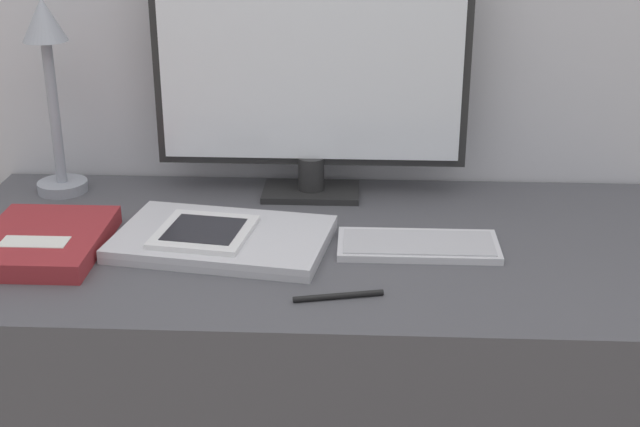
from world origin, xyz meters
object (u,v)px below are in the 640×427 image
at_px(keyboard, 418,245).
at_px(ereader, 204,232).
at_px(desk_lamp, 49,71).
at_px(notebook, 43,242).
at_px(monitor, 311,63).
at_px(laptop, 223,239).
at_px(pen, 338,296).

relative_size(keyboard, ereader, 1.51).
xyz_separation_m(keyboard, desk_lamp, (-0.67, 0.24, 0.23)).
distance_m(keyboard, ereader, 0.35).
bearing_deg(notebook, desk_lamp, 101.51).
relative_size(monitor, laptop, 1.53).
bearing_deg(pen, keyboard, 55.26).
distance_m(keyboard, desk_lamp, 0.75).
distance_m(monitor, notebook, 0.56).
distance_m(monitor, keyboard, 0.40).
bearing_deg(keyboard, laptop, -179.98).
xyz_separation_m(monitor, desk_lamp, (-0.48, -0.01, -0.02)).
bearing_deg(laptop, notebook, -173.16).
xyz_separation_m(monitor, pen, (0.06, -0.43, -0.25)).
bearing_deg(monitor, laptop, -118.69).
bearing_deg(monitor, desk_lamp, -179.21).
distance_m(desk_lamp, notebook, 0.35).
bearing_deg(monitor, pen, -81.41).
xyz_separation_m(keyboard, laptop, (-0.32, -0.00, 0.00)).
bearing_deg(desk_lamp, keyboard, -19.49).
distance_m(monitor, pen, 0.50).
bearing_deg(ereader, monitor, 57.39).
height_order(monitor, ereader, monitor).
bearing_deg(ereader, pen, -37.31).
bearing_deg(monitor, keyboard, -51.98).
distance_m(desk_lamp, pen, 0.72).
bearing_deg(notebook, laptop, 6.84).
height_order(laptop, ereader, ereader).
xyz_separation_m(laptop, desk_lamp, (-0.35, 0.24, 0.22)).
xyz_separation_m(monitor, keyboard, (0.19, -0.24, -0.25)).
height_order(desk_lamp, pen, desk_lamp).
xyz_separation_m(monitor, notebook, (-0.42, -0.28, -0.24)).
bearing_deg(notebook, monitor, 33.32).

